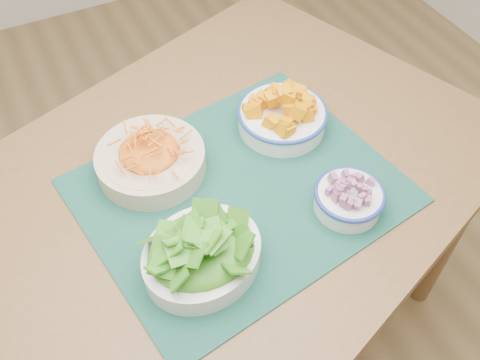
# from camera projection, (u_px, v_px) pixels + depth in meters

# --- Properties ---
(ground) EXTENTS (4.00, 4.00, 0.00)m
(ground) POSITION_uv_depth(u_px,v_px,m) (236.00, 337.00, 1.66)
(ground) COLOR #987749
(ground) RESTS_ON ground
(table) EXTENTS (1.48, 1.23, 0.75)m
(table) POSITION_uv_depth(u_px,v_px,m) (206.00, 217.00, 1.15)
(table) COLOR brown
(table) RESTS_ON ground
(placemat) EXTENTS (0.67, 0.58, 0.00)m
(placemat) POSITION_uv_depth(u_px,v_px,m) (240.00, 190.00, 1.07)
(placemat) COLOR #0C3029
(placemat) RESTS_ON table
(carrot_bowl) EXTENTS (0.27, 0.27, 0.09)m
(carrot_bowl) POSITION_uv_depth(u_px,v_px,m) (150.00, 156.00, 1.07)
(carrot_bowl) COLOR beige
(carrot_bowl) RESTS_ON placemat
(squash_bowl) EXTENTS (0.22, 0.22, 0.10)m
(squash_bowl) POSITION_uv_depth(u_px,v_px,m) (283.00, 111.00, 1.15)
(squash_bowl) COLOR white
(squash_bowl) RESTS_ON placemat
(lettuce_bowl) EXTENTS (0.26, 0.24, 0.11)m
(lettuce_bowl) POSITION_uv_depth(u_px,v_px,m) (201.00, 249.00, 0.92)
(lettuce_bowl) COLOR white
(lettuce_bowl) RESTS_ON placemat
(onion_bowl) EXTENTS (0.16, 0.16, 0.07)m
(onion_bowl) POSITION_uv_depth(u_px,v_px,m) (349.00, 196.00, 1.02)
(onion_bowl) COLOR white
(onion_bowl) RESTS_ON placemat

